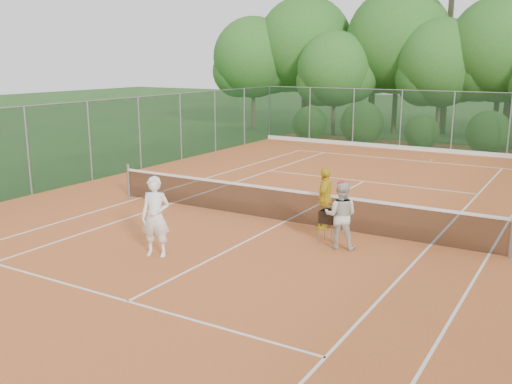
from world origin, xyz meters
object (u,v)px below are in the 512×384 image
ball_hopper (329,217)px  player_white (156,217)px  player_yellow (325,199)px  player_center_grp (341,215)px

ball_hopper → player_white: bearing=-115.5°
player_white → ball_hopper: player_white is taller
player_yellow → ball_hopper: 1.26m
player_white → player_yellow: player_white is taller
player_yellow → player_center_grp: bearing=26.3°
player_center_grp → ball_hopper: (-0.39, 0.17, -0.15)m
player_white → player_center_grp: size_ratio=1.12×
player_center_grp → player_yellow: (-0.98, 1.27, 0.02)m
player_white → player_yellow: 4.72m
player_yellow → ball_hopper: bearing=17.0°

